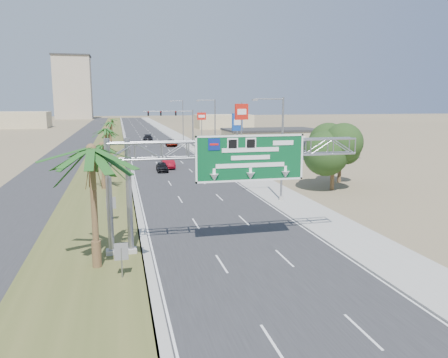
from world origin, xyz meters
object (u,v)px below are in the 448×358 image
at_px(signal_mast, 183,125).
at_px(pole_sign_red_near, 242,116).
at_px(car_mid_lane, 168,163).
at_px(car_far, 148,138).
at_px(palm_near, 91,150).
at_px(pole_sign_red_far, 202,118).
at_px(sign_gantry, 225,157).
at_px(store_building, 271,140).
at_px(car_right_lane, 171,143).
at_px(pole_sign_blue, 237,124).
at_px(car_left_lane, 162,167).

distance_m(signal_mast, pole_sign_red_near, 25.46).
bearing_deg(car_mid_lane, car_far, 90.15).
xyz_separation_m(palm_near, pole_sign_red_far, (21.57, 81.73, -1.30)).
distance_m(sign_gantry, car_far, 80.76).
xyz_separation_m(sign_gantry, palm_near, (-8.14, -1.93, 0.87)).
bearing_deg(store_building, car_mid_lane, -139.28).
xyz_separation_m(store_building, car_right_lane, (-18.55, 12.24, -1.30)).
relative_size(palm_near, pole_sign_red_far, 1.16).
distance_m(car_mid_lane, pole_sign_red_near, 13.28).
height_order(store_building, pole_sign_blue, pole_sign_blue).
bearing_deg(signal_mast, pole_sign_blue, -65.50).
bearing_deg(car_left_lane, signal_mast, 76.99).
xyz_separation_m(car_left_lane, car_far, (1.18, 47.35, 0.17)).
relative_size(signal_mast, car_right_lane, 2.04).
bearing_deg(palm_near, car_right_lane, 79.79).
xyz_separation_m(signal_mast, car_mid_lane, (-6.02, -25.64, -4.03)).
distance_m(palm_near, pole_sign_red_near, 43.95).
bearing_deg(store_building, pole_sign_red_far, 112.08).
relative_size(sign_gantry, car_right_lane, 3.33).
relative_size(palm_near, signal_mast, 0.81).
bearing_deg(palm_near, pole_sign_blue, 65.89).
xyz_separation_m(car_mid_lane, car_far, (0.03, 44.19, 0.01)).
bearing_deg(palm_near, pole_sign_red_far, 75.21).
height_order(signal_mast, car_right_lane, signal_mast).
height_order(signal_mast, store_building, signal_mast).
relative_size(sign_gantry, car_mid_lane, 3.36).
bearing_deg(signal_mast, palm_near, -102.66).
relative_size(car_far, pole_sign_red_far, 0.79).
bearing_deg(pole_sign_red_near, car_right_lane, 102.96).
xyz_separation_m(pole_sign_blue, pole_sign_red_far, (0.01, 33.53, -0.20)).
bearing_deg(pole_sign_blue, palm_near, -114.11).
xyz_separation_m(car_far, pole_sign_red_far, (13.20, -0.80, 4.80)).
height_order(palm_near, car_left_lane, palm_near).
bearing_deg(pole_sign_blue, pole_sign_red_near, -101.24).
relative_size(sign_gantry, pole_sign_red_far, 2.32).
bearing_deg(palm_near, car_mid_lane, 77.71).
bearing_deg(car_far, car_mid_lane, -84.86).
xyz_separation_m(palm_near, car_left_lane, (7.20, 35.17, -6.27)).
distance_m(palm_near, store_building, 66.04).
xyz_separation_m(car_mid_lane, pole_sign_red_far, (13.23, 43.39, 4.81)).
height_order(store_building, car_right_lane, store_building).
height_order(car_mid_lane, car_far, car_far).
relative_size(sign_gantry, palm_near, 2.01).
relative_size(sign_gantry, pole_sign_blue, 2.13).
relative_size(signal_mast, store_building, 0.57).
distance_m(car_left_lane, car_mid_lane, 3.37).
relative_size(store_building, car_far, 3.16).
distance_m(sign_gantry, car_right_lane, 68.68).
bearing_deg(sign_gantry, pole_sign_red_far, 80.44).
height_order(palm_near, pole_sign_red_far, palm_near).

